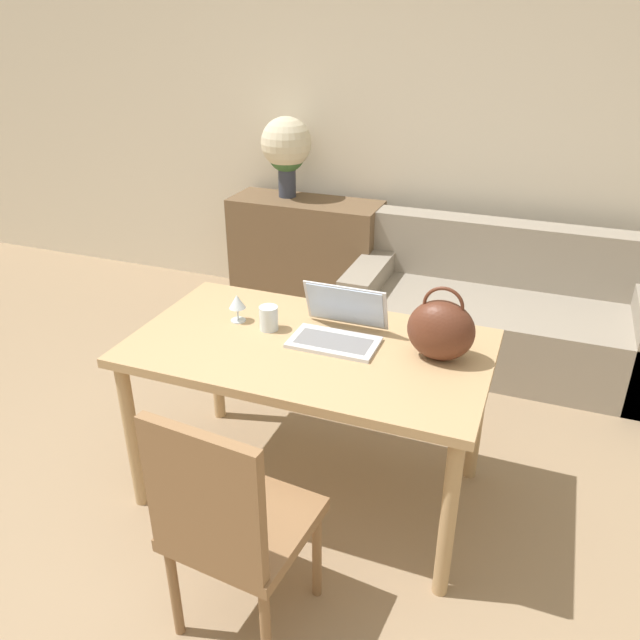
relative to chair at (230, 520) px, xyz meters
The scene contains 11 objects.
ground_plane 0.59m from the chair, 123.97° to the left, with size 14.00×14.00×0.00m, color #997F60.
wall_back 3.07m from the chair, 92.99° to the left, with size 10.00×0.06×2.70m.
dining_table 0.81m from the chair, 92.55° to the left, with size 1.49×0.85×0.77m.
chair is the anchor object (origin of this frame).
couch 2.48m from the chair, 75.49° to the left, with size 1.88×0.82×0.82m.
sideboard 2.76m from the chair, 107.04° to the left, with size 1.07×0.40×0.82m.
laptop 0.95m from the chair, 86.10° to the left, with size 0.37×0.30×0.22m.
drinking_glass 0.94m from the chair, 106.25° to the left, with size 0.08×0.08×0.11m.
wine_glass 1.02m from the chair, 115.20° to the left, with size 0.07×0.07×0.13m.
handbag 1.07m from the chair, 60.48° to the left, with size 0.27×0.18×0.31m.
flower_vase 2.93m from the chair, 109.78° to the left, with size 0.35×0.35×0.55m.
Camera 1 is at (0.98, -1.55, 2.03)m, focal length 35.00 mm.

